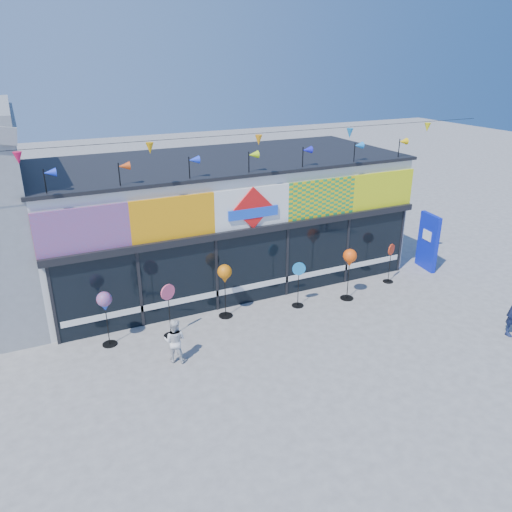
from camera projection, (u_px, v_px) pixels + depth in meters
ground at (308, 356)px, 12.98m from camera, size 80.00×80.00×0.00m
kite_shop at (222, 218)px, 17.19m from camera, size 16.00×5.70×5.31m
blue_sign at (428, 242)px, 17.94m from camera, size 0.29×1.04×2.05m
spinner_0 at (105, 303)px, 13.01m from camera, size 0.40×0.40×1.57m
spinner_1 at (169, 309)px, 13.57m from camera, size 0.43×0.40×1.59m
spinner_2 at (225, 275)px, 14.45m from camera, size 0.42×0.42×1.67m
spinner_3 at (298, 283)px, 15.27m from camera, size 0.41×0.37×1.47m
spinner_4 at (350, 259)px, 15.52m from camera, size 0.43×0.43×1.70m
spinner_5 at (390, 262)px, 16.94m from camera, size 0.37×0.35×1.39m
child at (175, 341)px, 12.56m from camera, size 0.66×0.59×1.18m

